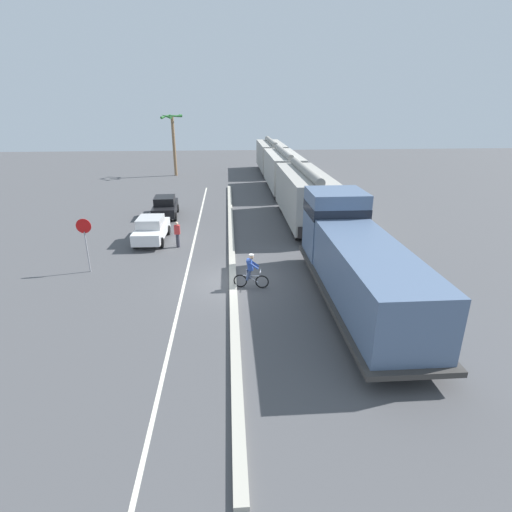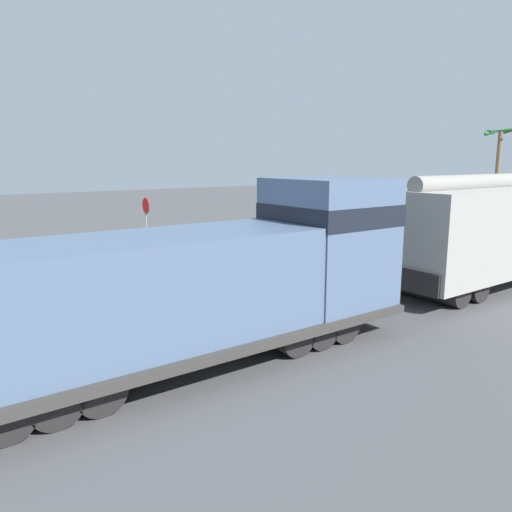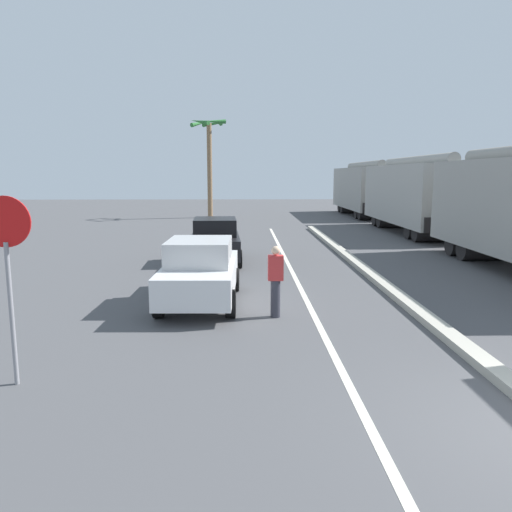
{
  "view_description": "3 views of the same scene",
  "coord_description": "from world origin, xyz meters",
  "px_view_note": "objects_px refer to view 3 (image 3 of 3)",
  "views": [
    {
      "loc": [
        -0.11,
        -18.09,
        8.3
      ],
      "look_at": [
        1.17,
        0.23,
        1.27
      ],
      "focal_mm": 28.0,
      "sensor_mm": 36.0,
      "label": 1
    },
    {
      "loc": [
        15.02,
        -8.02,
        4.68
      ],
      "look_at": [
        3.0,
        0.78,
        1.8
      ],
      "focal_mm": 35.0,
      "sensor_mm": 36.0,
      "label": 2
    },
    {
      "loc": [
        -4.0,
        -5.47,
        3.18
      ],
      "look_at": [
        -3.63,
        9.25,
        0.77
      ],
      "focal_mm": 35.0,
      "sensor_mm": 36.0,
      "label": 3
    }
  ],
  "objects_px": {
    "hopper_car_middle": "(415,195)",
    "hopper_car_trailing": "(364,189)",
    "stop_sign": "(7,254)",
    "pedestrian_by_cars": "(276,280)",
    "parked_car_white": "(200,271)",
    "parked_car_black": "(215,240)",
    "palm_tree_near": "(210,147)"
  },
  "relations": [
    {
      "from": "hopper_car_trailing",
      "to": "pedestrian_by_cars",
      "type": "height_order",
      "value": "hopper_car_trailing"
    },
    {
      "from": "stop_sign",
      "to": "hopper_car_trailing",
      "type": "bearing_deg",
      "value": 67.78
    },
    {
      "from": "hopper_car_trailing",
      "to": "stop_sign",
      "type": "relative_size",
      "value": 3.68
    },
    {
      "from": "hopper_car_trailing",
      "to": "parked_car_black",
      "type": "bearing_deg",
      "value": -116.72
    },
    {
      "from": "stop_sign",
      "to": "palm_tree_near",
      "type": "xyz_separation_m",
      "value": [
        1.02,
        30.15,
        3.19
      ]
    },
    {
      "from": "parked_car_black",
      "to": "hopper_car_trailing",
      "type": "bearing_deg",
      "value": 63.28
    },
    {
      "from": "hopper_car_middle",
      "to": "parked_car_white",
      "type": "relative_size",
      "value": 2.5
    },
    {
      "from": "palm_tree_near",
      "to": "pedestrian_by_cars",
      "type": "distance_m",
      "value": 27.14
    },
    {
      "from": "parked_car_white",
      "to": "parked_car_black",
      "type": "height_order",
      "value": "same"
    },
    {
      "from": "parked_car_black",
      "to": "palm_tree_near",
      "type": "bearing_deg",
      "value": 94.22
    },
    {
      "from": "parked_car_black",
      "to": "stop_sign",
      "type": "distance_m",
      "value": 11.12
    },
    {
      "from": "hopper_car_trailing",
      "to": "parked_car_white",
      "type": "relative_size",
      "value": 2.5
    },
    {
      "from": "palm_tree_near",
      "to": "parked_car_white",
      "type": "bearing_deg",
      "value": -86.85
    },
    {
      "from": "hopper_car_trailing",
      "to": "stop_sign",
      "type": "xyz_separation_m",
      "value": [
        -12.84,
        -31.44,
        -0.05
      ]
    },
    {
      "from": "pedestrian_by_cars",
      "to": "palm_tree_near",
      "type": "bearing_deg",
      "value": 96.82
    },
    {
      "from": "hopper_car_middle",
      "to": "hopper_car_trailing",
      "type": "xyz_separation_m",
      "value": [
        0.0,
        11.6,
        0.0
      ]
    },
    {
      "from": "parked_car_white",
      "to": "palm_tree_near",
      "type": "relative_size",
      "value": 0.58
    },
    {
      "from": "stop_sign",
      "to": "pedestrian_by_cars",
      "type": "relative_size",
      "value": 1.78
    },
    {
      "from": "hopper_car_trailing",
      "to": "parked_car_black",
      "type": "relative_size",
      "value": 2.48
    },
    {
      "from": "palm_tree_near",
      "to": "pedestrian_by_cars",
      "type": "relative_size",
      "value": 4.49
    },
    {
      "from": "hopper_car_middle",
      "to": "palm_tree_near",
      "type": "xyz_separation_m",
      "value": [
        -11.83,
        10.31,
        3.14
      ]
    },
    {
      "from": "hopper_car_middle",
      "to": "palm_tree_near",
      "type": "bearing_deg",
      "value": 138.93
    },
    {
      "from": "hopper_car_middle",
      "to": "palm_tree_near",
      "type": "height_order",
      "value": "palm_tree_near"
    },
    {
      "from": "hopper_car_trailing",
      "to": "pedestrian_by_cars",
      "type": "xyz_separation_m",
      "value": [
        -8.64,
        -27.89,
        -1.23
      ]
    },
    {
      "from": "hopper_car_middle",
      "to": "hopper_car_trailing",
      "type": "height_order",
      "value": "same"
    },
    {
      "from": "parked_car_white",
      "to": "parked_car_black",
      "type": "xyz_separation_m",
      "value": [
        0.04,
        5.96,
        0.0
      ]
    },
    {
      "from": "hopper_car_middle",
      "to": "parked_car_black",
      "type": "distance_m",
      "value": 13.84
    },
    {
      "from": "pedestrian_by_cars",
      "to": "hopper_car_middle",
      "type": "bearing_deg",
      "value": 62.05
    },
    {
      "from": "parked_car_black",
      "to": "stop_sign",
      "type": "bearing_deg",
      "value": -102.77
    },
    {
      "from": "hopper_car_middle",
      "to": "stop_sign",
      "type": "height_order",
      "value": "hopper_car_middle"
    },
    {
      "from": "palm_tree_near",
      "to": "hopper_car_trailing",
      "type": "bearing_deg",
      "value": 6.25
    },
    {
      "from": "palm_tree_near",
      "to": "pedestrian_by_cars",
      "type": "bearing_deg",
      "value": -83.18
    }
  ]
}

